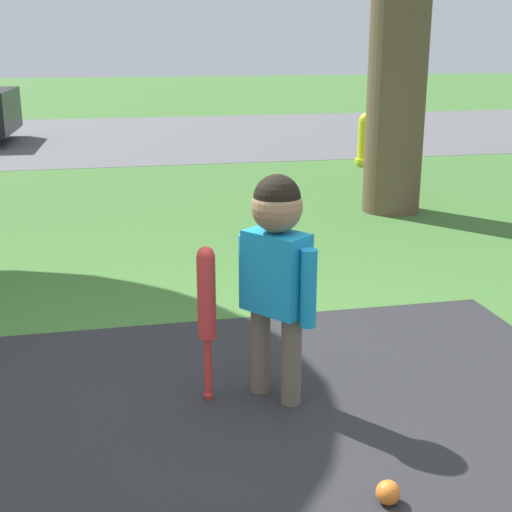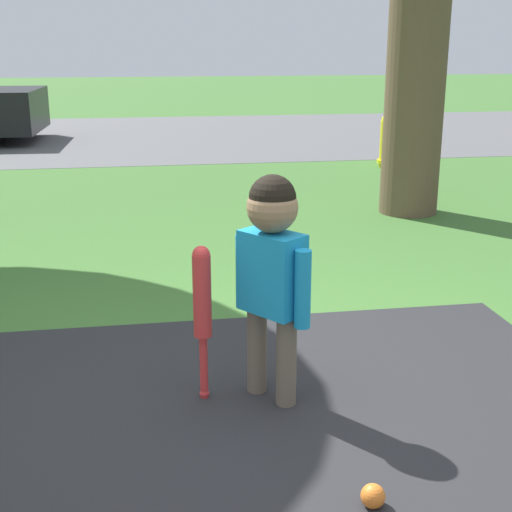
{
  "view_description": "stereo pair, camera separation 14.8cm",
  "coord_description": "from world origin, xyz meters",
  "views": [
    {
      "loc": [
        -0.48,
        -2.63,
        1.48
      ],
      "look_at": [
        0.19,
        0.47,
        0.52
      ],
      "focal_mm": 50.0,
      "sensor_mm": 36.0,
      "label": 1
    },
    {
      "loc": [
        -0.33,
        -2.66,
        1.48
      ],
      "look_at": [
        0.19,
        0.47,
        0.52
      ],
      "focal_mm": 50.0,
      "sensor_mm": 36.0,
      "label": 2
    }
  ],
  "objects": [
    {
      "name": "child",
      "position": [
        0.19,
        0.07,
        0.63
      ],
      "size": [
        0.28,
        0.33,
        0.98
      ],
      "rotation": [
        0.0,
        0.0,
        -0.93
      ],
      "color": "#6B5B4C",
      "rests_on": "ground"
    },
    {
      "name": "sports_ball",
      "position": [
        0.38,
        -0.73,
        0.04
      ],
      "size": [
        0.08,
        0.08,
        0.08
      ],
      "color": "orange",
      "rests_on": "ground"
    },
    {
      "name": "ground_plane",
      "position": [
        0.0,
        0.0,
        0.0
      ],
      "size": [
        60.0,
        60.0,
        0.0
      ],
      "primitive_type": "plane",
      "color": "#3D6B2D"
    },
    {
      "name": "fire_hydrant",
      "position": [
        2.69,
        5.67,
        0.32
      ],
      "size": [
        0.28,
        0.25,
        0.66
      ],
      "color": "yellow",
      "rests_on": "ground"
    },
    {
      "name": "baseball_bat",
      "position": [
        -0.1,
        0.11,
        0.44
      ],
      "size": [
        0.08,
        0.08,
        0.68
      ],
      "color": "red",
      "rests_on": "ground"
    },
    {
      "name": "street_strip",
      "position": [
        0.0,
        9.2,
        0.0
      ],
      "size": [
        40.0,
        6.0,
        0.01
      ],
      "color": "#59595B",
      "rests_on": "ground"
    }
  ]
}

